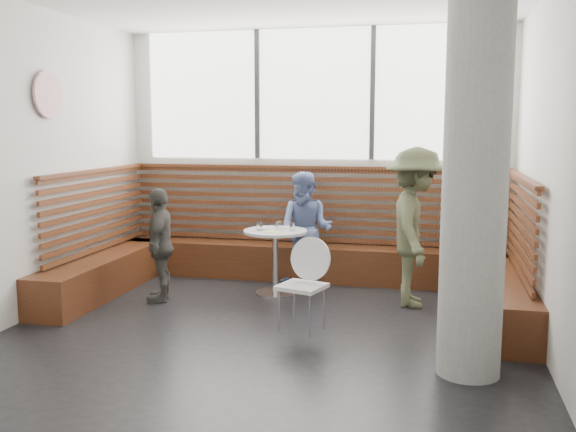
% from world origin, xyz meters
% --- Properties ---
extents(room, '(5.00, 5.00, 3.20)m').
position_xyz_m(room, '(0.00, 0.00, 1.60)').
color(room, silver).
rests_on(room, ground).
extents(booth, '(5.00, 2.50, 1.44)m').
position_xyz_m(booth, '(0.00, 1.77, 0.41)').
color(booth, '#452211').
rests_on(booth, ground).
extents(concrete_column, '(0.50, 0.50, 3.20)m').
position_xyz_m(concrete_column, '(1.85, -0.60, 1.60)').
color(concrete_column, gray).
rests_on(concrete_column, ground).
extents(wall_art, '(0.03, 0.50, 0.50)m').
position_xyz_m(wall_art, '(-2.46, 0.40, 2.30)').
color(wall_art, white).
rests_on(wall_art, room).
extents(cafe_table, '(0.74, 0.74, 0.77)m').
position_xyz_m(cafe_table, '(-0.25, 1.44, 0.55)').
color(cafe_table, silver).
rests_on(cafe_table, ground).
extents(cafe_chair, '(0.43, 0.42, 0.90)m').
position_xyz_m(cafe_chair, '(0.33, 0.23, 0.52)').
color(cafe_chair, white).
rests_on(cafe_chair, ground).
extents(adult_man, '(0.72, 1.17, 1.75)m').
position_xyz_m(adult_man, '(1.35, 1.33, 0.87)').
color(adult_man, '#50573A').
rests_on(adult_man, ground).
extents(child_back, '(0.76, 0.63, 1.42)m').
position_xyz_m(child_back, '(0.02, 1.90, 0.71)').
color(child_back, '#6073A8').
rests_on(child_back, ground).
extents(child_left, '(0.50, 0.81, 1.28)m').
position_xyz_m(child_left, '(-1.45, 0.89, 0.64)').
color(child_left, '#484741').
rests_on(child_left, ground).
extents(plate_near, '(0.21, 0.21, 0.01)m').
position_xyz_m(plate_near, '(-0.39, 1.53, 0.77)').
color(plate_near, white).
rests_on(plate_near, cafe_table).
extents(plate_far, '(0.18, 0.18, 0.01)m').
position_xyz_m(plate_far, '(-0.20, 1.61, 0.77)').
color(plate_far, white).
rests_on(plate_far, cafe_table).
extents(glass_left, '(0.07, 0.07, 0.11)m').
position_xyz_m(glass_left, '(-0.43, 1.38, 0.82)').
color(glass_left, white).
rests_on(glass_left, cafe_table).
extents(glass_mid, '(0.07, 0.07, 0.11)m').
position_xyz_m(glass_mid, '(-0.19, 1.36, 0.82)').
color(glass_mid, white).
rests_on(glass_mid, cafe_table).
extents(glass_right, '(0.06, 0.06, 0.10)m').
position_xyz_m(glass_right, '(-0.05, 1.45, 0.82)').
color(glass_right, white).
rests_on(glass_right, cafe_table).
extents(menu_card, '(0.22, 0.18, 0.00)m').
position_xyz_m(menu_card, '(-0.24, 1.31, 0.77)').
color(menu_card, '#A5C64C').
rests_on(menu_card, cafe_table).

